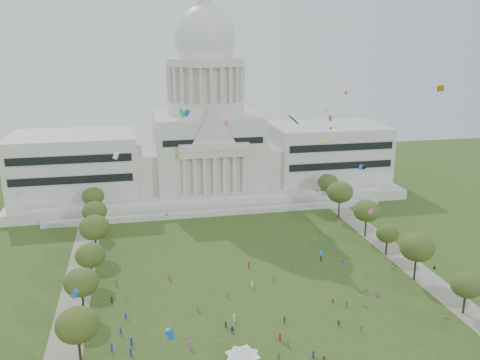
{
  "coord_description": "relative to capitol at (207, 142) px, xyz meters",
  "views": [
    {
      "loc": [
        -30.57,
        -99.38,
        65.19
      ],
      "look_at": [
        0.0,
        45.0,
        24.0
      ],
      "focal_mm": 38.0,
      "sensor_mm": 36.0,
      "label": 1
    }
  ],
  "objects": [
    {
      "name": "person_11",
      "position": [
        5.58,
        -126.93,
        -21.47
      ],
      "size": [
        1.63,
        1.31,
        1.65
      ],
      "primitive_type": "imported",
      "rotation": [
        0.0,
        0.0,
        2.6
      ],
      "color": "olive",
      "rests_on": "ground"
    },
    {
      "name": "person_9",
      "position": [
        18.03,
        -117.96,
        -21.57
      ],
      "size": [
        0.94,
        1.05,
        1.46
      ],
      "primitive_type": "imported",
      "rotation": [
        0.0,
        0.0,
        0.97
      ],
      "color": "navy",
      "rests_on": "ground"
    },
    {
      "name": "row_tree_r_3",
      "position": [
        44.4,
        -79.1,
        -15.21
      ],
      "size": [
        7.01,
        7.01,
        9.98
      ],
      "color": "black",
      "rests_on": "ground"
    },
    {
      "name": "row_tree_r_1",
      "position": [
        46.22,
        -115.34,
        -14.64
      ],
      "size": [
        7.58,
        7.58,
        10.78
      ],
      "color": "black",
      "rests_on": "ground"
    },
    {
      "name": "person_8",
      "position": [
        -12.12,
        -109.48,
        -21.48
      ],
      "size": [
        0.81,
        0.53,
        1.62
      ],
      "primitive_type": "imported",
      "rotation": [
        0.0,
        0.0,
        3.2
      ],
      "color": "#26262B",
      "rests_on": "ground"
    },
    {
      "name": "row_tree_r_4",
      "position": [
        44.76,
        -63.55,
        -13.01
      ],
      "size": [
        9.19,
        9.19,
        13.06
      ],
      "color": "black",
      "rests_on": "ground"
    },
    {
      "name": "path_left",
      "position": [
        -48.0,
        -83.59,
        -22.28
      ],
      "size": [
        8.0,
        160.0,
        0.04
      ],
      "primitive_type": "cube",
      "color": "gray",
      "rests_on": "ground"
    },
    {
      "name": "row_tree_l_6",
      "position": [
        -46.87,
        -24.45,
        -14.02
      ],
      "size": [
        8.19,
        8.19,
        11.64
      ],
      "color": "black",
      "rests_on": "ground"
    },
    {
      "name": "row_tree_l_2",
      "position": [
        -45.04,
        -96.29,
        -13.79
      ],
      "size": [
        8.42,
        8.42,
        11.97
      ],
      "color": "black",
      "rests_on": "ground"
    },
    {
      "name": "row_tree_l_4",
      "position": [
        -44.08,
        -61.17,
        -12.9
      ],
      "size": [
        9.29,
        9.29,
        13.21
      ],
      "color": "black",
      "rests_on": "ground"
    },
    {
      "name": "row_tree_l_3",
      "position": [
        -44.09,
        -79.67,
        -14.09
      ],
      "size": [
        8.12,
        8.12,
        11.55
      ],
      "color": "black",
      "rests_on": "ground"
    },
    {
      "name": "person_5",
      "position": [
        -10.99,
        -112.0,
        -21.45
      ],
      "size": [
        1.63,
        1.39,
        1.68
      ],
      "primitive_type": "imported",
      "rotation": [
        0.0,
        0.0,
        2.54
      ],
      "color": "navy",
      "rests_on": "ground"
    },
    {
      "name": "row_tree_l_1",
      "position": [
        -44.07,
        -116.55,
        -13.34
      ],
      "size": [
        8.86,
        8.86,
        12.59
      ],
      "color": "black",
      "rests_on": "ground"
    },
    {
      "name": "kite_swarm",
      "position": [
        -0.04,
        -106.08,
        8.22
      ],
      "size": [
        90.19,
        101.89,
        50.53
      ],
      "color": "red",
      "rests_on": "ground"
    },
    {
      "name": "row_tree_l_5",
      "position": [
        -45.22,
        -42.58,
        -13.88
      ],
      "size": [
        8.33,
        8.33,
        11.85
      ],
      "color": "black",
      "rests_on": "ground"
    },
    {
      "name": "ground",
      "position": [
        0.0,
        -113.59,
        -22.3
      ],
      "size": [
        400.0,
        400.0,
        0.0
      ],
      "primitive_type": "plane",
      "color": "#334C1A",
      "rests_on": "ground"
    },
    {
      "name": "path_right",
      "position": [
        48.0,
        -83.59,
        -22.28
      ],
      "size": [
        8.0,
        160.0,
        0.04
      ],
      "primitive_type": "cube",
      "color": "gray",
      "rests_on": "ground"
    },
    {
      "name": "person_6",
      "position": [
        3.95,
        -124.86,
        -21.44
      ],
      "size": [
        0.6,
        0.87,
        1.72
      ],
      "primitive_type": "imported",
      "rotation": [
        0.0,
        0.0,
        1.64
      ],
      "color": "navy",
      "rests_on": "ground"
    },
    {
      "name": "person_4",
      "position": [
        1.9,
        -110.36,
        -21.4
      ],
      "size": [
        0.9,
        1.18,
        1.79
      ],
      "primitive_type": "imported",
      "rotation": [
        0.0,
        0.0,
        5.07
      ],
      "color": "#33723F",
      "rests_on": "ground"
    },
    {
      "name": "distant_crowd",
      "position": [
        -15.29,
        -99.87,
        -21.42
      ],
      "size": [
        62.01,
        41.42,
        1.93
      ],
      "color": "navy",
      "rests_on": "ground"
    },
    {
      "name": "person_7",
      "position": [
        -3.4,
        -123.93,
        -21.31
      ],
      "size": [
        0.8,
        0.64,
        1.96
      ],
      "primitive_type": "imported",
      "rotation": [
        0.0,
        0.0,
        3.32
      ],
      "color": "#33723F",
      "rests_on": "ground"
    },
    {
      "name": "person_0",
      "position": [
        29.61,
        -103.21,
        -21.38
      ],
      "size": [
        1.06,
        0.92,
        1.83
      ],
      "primitive_type": "imported",
      "rotation": [
        0.0,
        0.0,
        5.81
      ],
      "color": "#994C8C",
      "rests_on": "ground"
    },
    {
      "name": "event_tent",
      "position": [
        -11.22,
        -124.18,
        -18.99
      ],
      "size": [
        9.62,
        9.62,
        4.27
      ],
      "color": "#4C4C4C",
      "rests_on": "ground"
    },
    {
      "name": "person_3",
      "position": [
        13.91,
        -114.57,
        -21.47
      ],
      "size": [
        1.1,
        1.16,
        1.64
      ],
      "primitive_type": "imported",
      "rotation": [
        0.0,
        0.0,
        5.41
      ],
      "color": "#26262B",
      "rests_on": "ground"
    },
    {
      "name": "row_tree_r_2",
      "position": [
        44.17,
        -96.15,
        -12.64
      ],
      "size": [
        9.55,
        9.55,
        13.58
      ],
      "color": "black",
      "rests_on": "ground"
    },
    {
      "name": "person_2",
      "position": [
        29.01,
        -100.75,
        -21.43
      ],
      "size": [
        0.94,
        0.7,
        1.74
      ],
      "primitive_type": "imported",
      "rotation": [
        0.0,
        0.0,
        0.23
      ],
      "color": "silver",
      "rests_on": "ground"
    },
    {
      "name": "capitol",
      "position": [
        0.0,
        0.0,
        0.0
      ],
      "size": [
        160.0,
        64.5,
        91.3
      ],
      "color": "silver",
      "rests_on": "ground"
    },
    {
      "name": "person_10",
      "position": [
        16.71,
        -104.24,
        -21.61
      ],
      "size": [
        0.54,
        0.85,
        1.37
      ],
      "primitive_type": "imported",
      "rotation": [
        0.0,
        0.0,
        1.7
      ],
      "color": "#B21E1E",
      "rests_on": "ground"
    },
    {
      "name": "row_tree_r_5",
      "position": [
        43.49,
        -43.4,
        -12.37
      ],
      "size": [
        9.82,
        9.82,
        13.96
      ],
      "color": "black",
      "rests_on": "ground"
    },
    {
      "name": "row_tree_r_6",
      "position": [
        45.96,
        -25.46,
        -13.79
      ],
      "size": [
        8.42,
        8.42,
        11.97
      ],
      "color": "black",
      "rests_on": "ground"
    }
  ]
}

